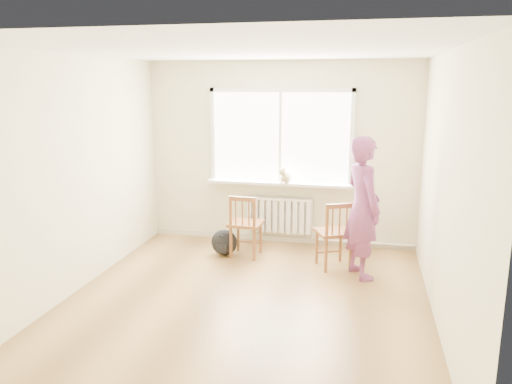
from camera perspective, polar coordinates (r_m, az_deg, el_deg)
The scene contains 13 objects.
floor at distance 5.66m, azimuth -1.26°, elevation -12.53°, with size 4.50×4.50×0.00m, color #AA7E45.
ceiling at distance 5.14m, azimuth -1.41°, elevation 15.93°, with size 4.50×4.50×0.00m, color white.
back_wall at distance 7.40m, azimuth 2.84°, elevation 4.37°, with size 4.00×0.01×2.70m, color beige.
window at distance 7.34m, azimuth 2.84°, elevation 6.76°, with size 2.12×0.05×1.42m.
windowsill at distance 7.37m, azimuth 2.66°, elevation 1.02°, with size 2.15×0.22×0.04m, color white.
radiator at distance 7.50m, azimuth 2.65°, elevation -2.63°, with size 1.00×0.12×0.55m.
heating_pipe at distance 7.53m, azimuth 12.12°, elevation -5.69°, with size 0.04×0.04×1.40m, color silver.
baseboard at distance 7.68m, azimuth 2.72°, elevation -5.36°, with size 4.00×0.03×0.08m, color beige.
chair_left at distance 6.89m, azimuth -1.28°, elevation -3.89°, with size 0.46×0.44×0.89m.
chair_right at distance 6.56m, azimuth 9.07°, elevation -4.85°, with size 0.59×0.58×0.90m.
person at distance 6.26m, azimuth 12.09°, elevation -1.75°, with size 0.64×0.42×1.76m, color #D14580.
cat at distance 7.25m, azimuth 3.44°, elevation 1.82°, with size 0.24×0.37×0.26m.
backpack at distance 7.06m, azimuth -3.64°, elevation -5.77°, with size 0.37×0.28×0.37m, color black.
Camera 1 is at (1.23, -4.98, 2.39)m, focal length 35.00 mm.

